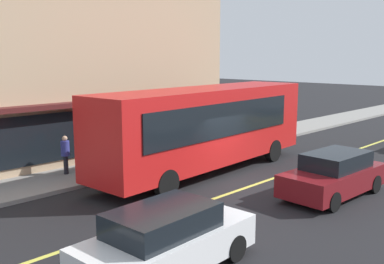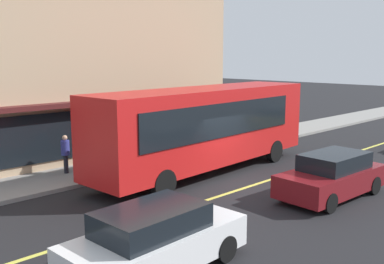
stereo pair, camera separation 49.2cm
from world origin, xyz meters
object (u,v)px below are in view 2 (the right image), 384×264
object	(u,v)px
car_white	(155,240)
car_maroon	(332,176)
pedestrian_near_storefront	(65,151)
pedestrian_by_curb	(103,149)
bus	(206,125)

from	to	relation	value
car_white	car_maroon	distance (m)	7.73
car_maroon	pedestrian_near_storefront	world-z (taller)	pedestrian_near_storefront
car_white	pedestrian_near_storefront	bearing A→B (deg)	74.02
car_white	pedestrian_near_storefront	world-z (taller)	pedestrian_near_storefront
car_maroon	pedestrian_by_curb	size ratio (longest dim) A/B	2.82
bus	car_maroon	distance (m)	5.50
car_white	pedestrian_by_curb	world-z (taller)	pedestrian_by_curb
car_white	pedestrian_by_curb	size ratio (longest dim) A/B	2.82
pedestrian_near_storefront	pedestrian_by_curb	xyz separation A→B (m)	(1.21, -0.82, 0.01)
bus	pedestrian_near_storefront	bearing A→B (deg)	143.45
car_maroon	bus	bearing A→B (deg)	97.60
car_white	pedestrian_near_storefront	size ratio (longest dim) A/B	2.83
car_maroon	pedestrian_by_curb	world-z (taller)	pedestrian_by_curb
car_maroon	pedestrian_near_storefront	distance (m)	10.17
car_white	pedestrian_near_storefront	distance (m)	8.97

